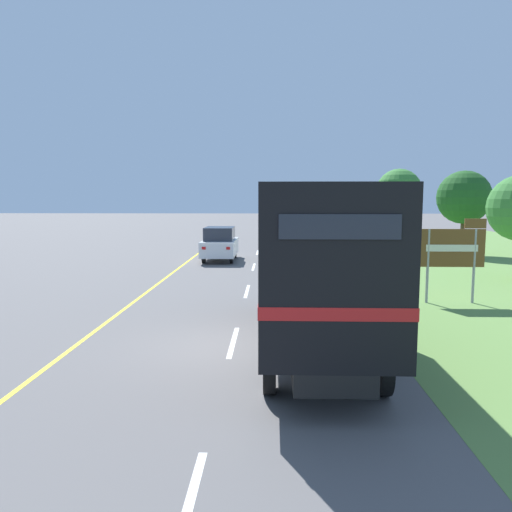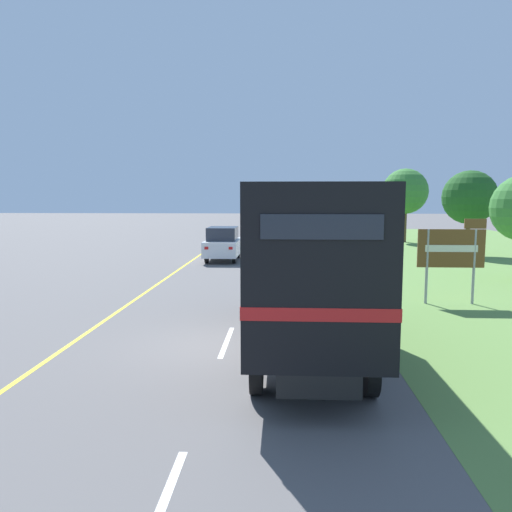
{
  "view_description": "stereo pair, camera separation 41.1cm",
  "coord_description": "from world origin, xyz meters",
  "views": [
    {
      "loc": [
        0.94,
        -11.4,
        3.47
      ],
      "look_at": [
        0.3,
        8.03,
        1.2
      ],
      "focal_mm": 35.0,
      "sensor_mm": 36.0,
      "label": 1
    },
    {
      "loc": [
        1.35,
        -11.38,
        3.47
      ],
      "look_at": [
        0.3,
        8.03,
        1.2
      ],
      "focal_mm": 35.0,
      "sensor_mm": 36.0,
      "label": 2
    }
  ],
  "objects": [
    {
      "name": "ground_plane",
      "position": [
        0.0,
        0.0,
        0.0
      ],
      "size": [
        200.0,
        200.0,
        0.0
      ],
      "primitive_type": "plane",
      "color": "#5B5959"
    },
    {
      "name": "edge_line_yellow",
      "position": [
        -3.7,
        14.33,
        0.0
      ],
      "size": [
        0.12,
        61.44,
        0.01
      ],
      "primitive_type": "cube",
      "color": "yellow",
      "rests_on": "ground"
    },
    {
      "name": "centre_dash_nearest",
      "position": [
        0.0,
        -6.26,
        0.0
      ],
      "size": [
        0.12,
        2.6,
        0.01
      ],
      "primitive_type": "cube",
      "color": "white",
      "rests_on": "ground"
    },
    {
      "name": "centre_dash_near",
      "position": [
        0.0,
        0.34,
        0.0
      ],
      "size": [
        0.12,
        2.6,
        0.01
      ],
      "primitive_type": "cube",
      "color": "white",
      "rests_on": "ground"
    },
    {
      "name": "centre_dash_mid_a",
      "position": [
        0.0,
        6.94,
        0.0
      ],
      "size": [
        0.12,
        2.6,
        0.01
      ],
      "primitive_type": "cube",
      "color": "white",
      "rests_on": "ground"
    },
    {
      "name": "centre_dash_mid_b",
      "position": [
        0.0,
        13.54,
        0.0
      ],
      "size": [
        0.12,
        2.6,
        0.01
      ],
      "primitive_type": "cube",
      "color": "white",
      "rests_on": "ground"
    },
    {
      "name": "centre_dash_far",
      "position": [
        0.0,
        20.14,
        0.0
      ],
      "size": [
        0.12,
        2.6,
        0.01
      ],
      "primitive_type": "cube",
      "color": "white",
      "rests_on": "ground"
    },
    {
      "name": "centre_dash_farthest",
      "position": [
        0.0,
        26.74,
        0.0
      ],
      "size": [
        0.12,
        2.6,
        0.01
      ],
      "primitive_type": "cube",
      "color": "white",
      "rests_on": "ground"
    },
    {
      "name": "horse_trailer_truck",
      "position": [
        1.9,
        -0.32,
        2.05
      ],
      "size": [
        2.34,
        8.58,
        3.7
      ],
      "color": "black",
      "rests_on": "ground"
    },
    {
      "name": "lead_car_white",
      "position": [
        -1.96,
        16.01,
        0.95
      ],
      "size": [
        1.8,
        4.02,
        1.87
      ],
      "color": "black",
      "rests_on": "ground"
    },
    {
      "name": "highway_sign",
      "position": [
        6.87,
        5.08,
        1.77
      ],
      "size": [
        2.16,
        0.09,
        2.8
      ],
      "color": "#9E9EA3",
      "rests_on": "ground"
    },
    {
      "name": "roadside_tree_mid",
      "position": [
        12.55,
        19.39,
        3.5
      ],
      "size": [
        3.22,
        3.22,
        5.11
      ],
      "color": "#4C3823",
      "rests_on": "ground"
    },
    {
      "name": "roadside_tree_far",
      "position": [
        10.88,
        28.44,
        3.95
      ],
      "size": [
        3.53,
        3.53,
        5.74
      ],
      "color": "brown",
      "rests_on": "ground"
    }
  ]
}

